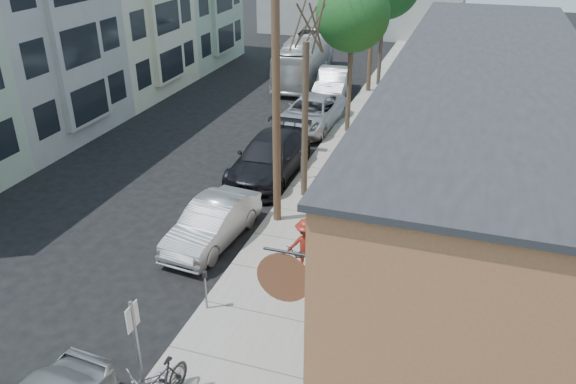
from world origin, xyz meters
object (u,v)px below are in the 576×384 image
(sign_post, at_px, (137,343))
(tree_bare, at_px, (305,123))
(car_4, at_px, (333,82))
(utility_pole_near, at_px, (274,77))
(parked_bike_b, at_px, (153,381))
(bus, at_px, (305,59))
(tree_leafy_mid, at_px, (353,15))
(cyclist, at_px, (305,245))
(patron_grey, at_px, (356,264))
(car_1, at_px, (212,223))
(car_2, at_px, (270,157))
(parking_meter_far, at_px, (301,160))
(patio_chair_a, at_px, (327,364))
(parking_meter_near, at_px, (205,284))
(car_3, at_px, (311,113))

(sign_post, bearing_deg, tree_bare, 87.69)
(car_4, bearing_deg, utility_pole_near, -88.61)
(parked_bike_b, xyz_separation_m, bus, (-4.71, 27.74, 0.79))
(tree_leafy_mid, xyz_separation_m, car_4, (-2.30, 6.08, -5.03))
(cyclist, distance_m, bus, 22.69)
(patron_grey, relative_size, car_1, 0.40)
(tree_leafy_mid, xyz_separation_m, car_1, (-2.00, -11.77, -5.12))
(tree_leafy_mid, bearing_deg, car_2, -108.22)
(tree_leafy_mid, bearing_deg, parking_meter_far, -95.05)
(car_4, bearing_deg, parked_bike_b, -90.76)
(patio_chair_a, bearing_deg, parking_meter_far, 131.48)
(patio_chair_a, distance_m, car_2, 12.00)
(parking_meter_near, xyz_separation_m, car_1, (-1.45, 3.52, -0.24))
(tree_bare, distance_m, bus, 17.57)
(cyclist, bearing_deg, car_4, -93.62)
(car_1, xyz_separation_m, car_2, (0.00, 5.70, 0.11))
(sign_post, relative_size, parking_meter_near, 2.26)
(tree_leafy_mid, distance_m, patio_chair_a, 17.93)
(patio_chair_a, relative_size, car_2, 0.15)
(tree_bare, height_order, patio_chair_a, tree_bare)
(tree_leafy_mid, bearing_deg, parking_meter_near, -92.06)
(parking_meter_near, relative_size, parked_bike_b, 0.74)
(patio_chair_a, height_order, car_4, car_4)
(cyclist, bearing_deg, bus, -88.49)
(utility_pole_near, distance_m, bus, 19.92)
(sign_post, xyz_separation_m, car_2, (-1.55, 12.69, -0.98))
(car_4, bearing_deg, bus, 126.03)
(tree_bare, distance_m, patio_chair_a, 10.12)
(utility_pole_near, relative_size, car_1, 2.22)
(tree_bare, height_order, car_3, tree_bare)
(utility_pole_near, xyz_separation_m, cyclist, (1.95, -2.77, -4.37))
(tree_bare, bearing_deg, car_3, 104.33)
(parking_meter_near, bearing_deg, patio_chair_a, -21.24)
(cyclist, height_order, car_4, cyclist)
(tree_bare, xyz_separation_m, patron_grey, (3.23, -5.52, -2.10))
(tree_leafy_mid, relative_size, car_4, 1.49)
(parking_meter_near, height_order, patio_chair_a, parking_meter_near)
(tree_leafy_mid, relative_size, cyclist, 4.19)
(car_3, relative_size, car_4, 1.13)
(parked_bike_b, distance_m, car_1, 7.04)
(parking_meter_far, xyz_separation_m, car_4, (-1.75, 12.30, -0.15))
(car_1, distance_m, car_2, 5.70)
(utility_pole_near, height_order, car_2, utility_pole_near)
(car_2, bearing_deg, parked_bike_b, -81.99)
(parking_meter_near, distance_m, patio_chair_a, 4.20)
(utility_pole_near, bearing_deg, tree_bare, 79.48)
(parking_meter_far, bearing_deg, tree_bare, -68.43)
(utility_pole_near, bearing_deg, car_1, -129.14)
(cyclist, bearing_deg, utility_pole_near, -70.09)
(patio_chair_a, height_order, patron_grey, patron_grey)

